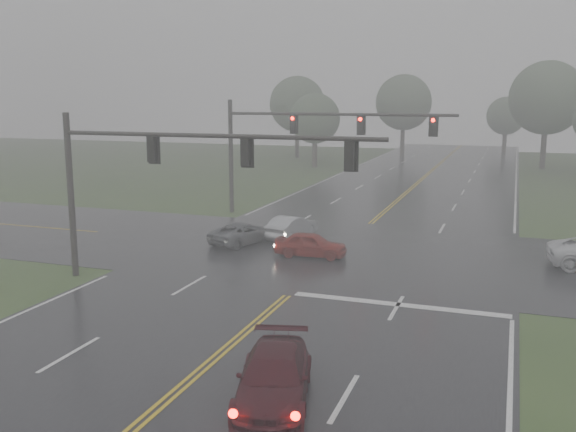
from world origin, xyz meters
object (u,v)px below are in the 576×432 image
at_px(sedan_red, 311,257).
at_px(sedan_silver, 291,238).
at_px(sedan_maroon, 274,402).
at_px(signal_gantry_near, 157,165).
at_px(car_grey, 244,244).
at_px(signal_gantry_far, 297,134).

distance_m(sedan_red, sedan_silver, 4.42).
relative_size(sedan_maroon, sedan_red, 1.27).
bearing_deg(sedan_maroon, signal_gantry_near, 120.02).
relative_size(sedan_red, sedan_silver, 0.93).
bearing_deg(signal_gantry_near, sedan_red, 55.91).
height_order(sedan_silver, car_grey, sedan_silver).
height_order(sedan_maroon, sedan_red, sedan_maroon).
height_order(signal_gantry_near, signal_gantry_far, signal_gantry_far).
height_order(sedan_red, sedan_silver, sedan_silver).
relative_size(car_grey, signal_gantry_far, 0.27).
bearing_deg(sedan_red, sedan_maroon, -169.52).
distance_m(sedan_maroon, signal_gantry_near, 13.11).
xyz_separation_m(sedan_maroon, sedan_silver, (-6.18, 19.14, 0.00)).
xyz_separation_m(sedan_red, signal_gantry_near, (-4.65, -6.87, 5.22)).
relative_size(sedan_silver, signal_gantry_near, 0.28).
distance_m(car_grey, signal_gantry_far, 10.41).
bearing_deg(signal_gantry_near, car_grey, 88.45).
xyz_separation_m(signal_gantry_near, signal_gantry_far, (0.37, 17.26, 0.33)).
height_order(car_grey, signal_gantry_near, signal_gantry_near).
relative_size(sedan_red, car_grey, 0.87).
bearing_deg(signal_gantry_near, sedan_maroon, -45.24).
bearing_deg(sedan_silver, signal_gantry_near, 89.25).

